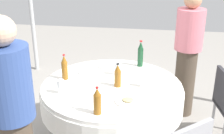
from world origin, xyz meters
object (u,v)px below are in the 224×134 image
at_px(dining_table, 112,97).
at_px(bottle_dark_green_north, 140,54).
at_px(wine_glass_mid, 117,67).
at_px(wine_glass_inner, 145,78).
at_px(plate_far, 87,72).
at_px(plate_west, 128,101).
at_px(bottle_amber_left, 65,68).
at_px(person_east, 187,53).
at_px(bottle_amber_east, 118,76).
at_px(plate_front, 108,66).
at_px(person_near, 14,121).
at_px(bottle_amber_near, 97,101).
at_px(wine_glass_left, 61,84).

distance_m(dining_table, bottle_dark_green_north, 0.69).
height_order(bottle_dark_green_north, wine_glass_mid, bottle_dark_green_north).
xyz_separation_m(bottle_dark_green_north, wine_glass_inner, (-0.08, 0.57, -0.05)).
xyz_separation_m(plate_far, plate_west, (-0.54, 0.63, 0.00)).
xyz_separation_m(dining_table, plate_far, (0.33, -0.27, 0.15)).
bearing_deg(bottle_amber_left, person_east, -151.42).
relative_size(bottle_amber_east, plate_front, 1.12).
distance_m(plate_far, person_near, 1.33).
bearing_deg(plate_far, bottle_amber_left, 47.41).
relative_size(dining_table, person_near, 0.90).
bearing_deg(bottle_amber_east, person_near, 56.45).
relative_size(bottle_amber_east, plate_far, 1.24).
xyz_separation_m(bottle_amber_east, bottle_amber_left, (0.59, -0.09, 0.01)).
relative_size(bottle_amber_near, person_east, 0.16).
height_order(bottle_amber_near, person_near, person_near).
height_order(dining_table, person_near, person_near).
height_order(dining_table, bottle_amber_left, bottle_amber_left).
bearing_deg(wine_glass_mid, bottle_amber_east, 98.54).
height_order(plate_front, plate_west, plate_west).
distance_m(wine_glass_inner, plate_far, 0.74).
distance_m(dining_table, wine_glass_left, 0.60).
relative_size(bottle_amber_near, wine_glass_mid, 1.83).
distance_m(bottle_amber_left, wine_glass_mid, 0.58).
relative_size(wine_glass_inner, plate_far, 0.67).
distance_m(bottle_dark_green_north, plate_front, 0.41).
xyz_separation_m(bottle_amber_east, plate_west, (-0.14, 0.32, -0.11)).
height_order(bottle_amber_east, person_east, person_east).
bearing_deg(bottle_amber_near, wine_glass_mid, -94.01).
xyz_separation_m(bottle_amber_near, plate_west, (-0.24, -0.24, -0.11)).
distance_m(plate_front, person_near, 1.58).
bearing_deg(bottle_amber_left, plate_far, -132.59).
xyz_separation_m(dining_table, bottle_amber_left, (0.53, -0.06, 0.28)).
distance_m(bottle_amber_left, wine_glass_left, 0.34).
bearing_deg(bottle_amber_east, plate_front, -70.52).
xyz_separation_m(wine_glass_mid, person_east, (-0.81, -0.54, 0.01)).
bearing_deg(bottle_amber_east, plate_west, 113.56).
distance_m(bottle_dark_green_north, wine_glass_inner, 0.58).
bearing_deg(plate_front, bottle_amber_near, 94.18).
distance_m(bottle_dark_green_north, plate_west, 0.93).
bearing_deg(person_near, wine_glass_mid, -85.47).
xyz_separation_m(bottle_amber_left, wine_glass_left, (-0.06, 0.34, -0.03)).
height_order(wine_glass_mid, plate_front, wine_glass_mid).
bearing_deg(dining_table, wine_glass_left, 30.53).
bearing_deg(person_east, plate_front, -115.24).
height_order(plate_far, person_near, person_near).
xyz_separation_m(wine_glass_inner, plate_front, (0.46, -0.49, -0.09)).
bearing_deg(person_east, bottle_amber_near, -75.94).
distance_m(dining_table, plate_west, 0.44).
bearing_deg(bottle_dark_green_north, bottle_amber_east, 71.71).
relative_size(bottle_amber_left, wine_glass_left, 1.94).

